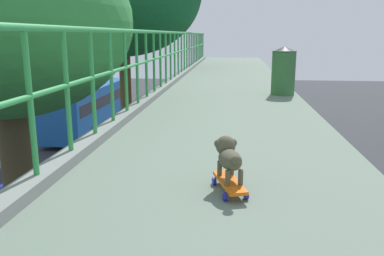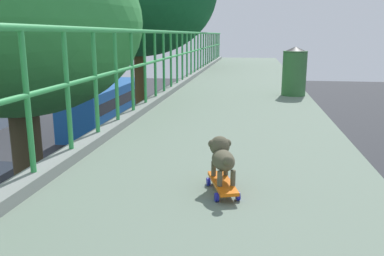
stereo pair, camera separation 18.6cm
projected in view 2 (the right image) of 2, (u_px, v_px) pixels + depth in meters
name	position (u px, v px, depth m)	size (l,w,h in m)	color
car_yellow_cab_fifth	(22.00, 239.00, 12.03)	(1.77, 4.57, 1.45)	yellow
city_bus	(107.00, 104.00, 28.26)	(2.70, 10.82, 3.15)	#164C91
roadside_tree_mid	(15.00, 29.00, 6.59)	(4.16, 4.16, 8.32)	#4B402B
toy_skateboard	(222.00, 184.00, 2.92)	(0.27, 0.49, 0.09)	#E2600D
small_dog	(222.00, 156.00, 2.94)	(0.24, 0.41, 0.30)	#504C39
litter_bin	(294.00, 71.00, 7.54)	(0.45, 0.45, 0.91)	#326936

